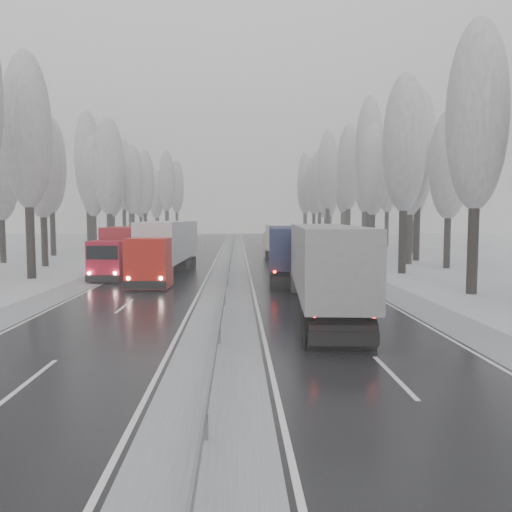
{
  "coord_description": "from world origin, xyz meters",
  "views": [
    {
      "loc": [
        0.67,
        -14.13,
        4.67
      ],
      "look_at": [
        1.88,
        17.75,
        2.2
      ],
      "focal_mm": 35.0,
      "sensor_mm": 36.0,
      "label": 1
    }
  ],
  "objects": [
    {
      "name": "box_truck_distant",
      "position": [
        7.52,
        77.74,
        1.37
      ],
      "size": [
        2.79,
        7.34,
        2.68
      ],
      "rotation": [
        0.0,
        0.0,
        -0.08
      ],
      "color": "silver",
      "rests_on": "ground"
    },
    {
      "name": "truck_red_red",
      "position": [
        -8.19,
        28.66,
        2.28
      ],
      "size": [
        3.37,
        15.35,
        3.91
      ],
      "rotation": [
        0.0,
        0.0,
        -0.06
      ],
      "color": "#AA0920",
      "rests_on": "ground"
    },
    {
      "name": "tree_58",
      "position": [
        -15.13,
        24.57,
        11.1
      ],
      "size": [
        3.6,
        3.6,
        17.21
      ],
      "color": "black",
      "rests_on": "ground"
    },
    {
      "name": "tree_75",
      "position": [
        -24.2,
        103.33,
        11.99
      ],
      "size": [
        3.6,
        3.6,
        18.6
      ],
      "color": "black",
      "rests_on": "ground"
    },
    {
      "name": "tree_66",
      "position": [
        -18.16,
        62.35,
        9.84
      ],
      "size": [
        3.6,
        3.6,
        15.23
      ],
      "color": "black",
      "rests_on": "ground"
    },
    {
      "name": "tree_36",
      "position": [
        17.04,
        106.16,
        13.02
      ],
      "size": [
        3.6,
        3.6,
        20.23
      ],
      "color": "black",
      "rests_on": "ground"
    },
    {
      "name": "tree_31",
      "position": [
        22.48,
        85.7,
        11.97
      ],
      "size": [
        3.6,
        3.6,
        18.58
      ],
      "color": "black",
      "rests_on": "ground"
    },
    {
      "name": "truck_grey_tarp",
      "position": [
        4.84,
        9.94,
        2.5
      ],
      "size": [
        3.87,
        16.85,
        4.29
      ],
      "rotation": [
        0.0,
        0.0,
        -0.08
      ],
      "color": "#4D4C51",
      "rests_on": "ground"
    },
    {
      "name": "tree_18",
      "position": [
        14.51,
        27.03,
        10.7
      ],
      "size": [
        3.6,
        3.6,
        16.58
      ],
      "color": "black",
      "rests_on": "ground"
    },
    {
      "name": "truck_cream_box",
      "position": [
        5.19,
        36.05,
        2.27
      ],
      "size": [
        2.97,
        15.26,
        3.89
      ],
      "rotation": [
        0.0,
        0.0,
        0.04
      ],
      "color": "#B2AE9D",
      "rests_on": "ground"
    },
    {
      "name": "tree_69",
      "position": [
        -21.42,
        73.11,
        12.46
      ],
      "size": [
        3.6,
        3.6,
        19.35
      ],
      "color": "black",
      "rests_on": "ground"
    },
    {
      "name": "tree_76",
      "position": [
        -14.05,
        108.72,
        11.95
      ],
      "size": [
        3.6,
        3.6,
        18.55
      ],
      "color": "black",
      "rests_on": "ground"
    },
    {
      "name": "ground",
      "position": [
        0.0,
        0.0,
        0.0
      ],
      "size": [
        260.0,
        260.0,
        0.0
      ],
      "primitive_type": "plane",
      "color": "silver",
      "rests_on": "ground"
    },
    {
      "name": "shoulder_right",
      "position": [
        10.2,
        30.0,
        0.02
      ],
      "size": [
        2.4,
        200.0,
        0.04
      ],
      "primitive_type": "cube",
      "color": "#A6A9AE",
      "rests_on": "ground"
    },
    {
      "name": "tree_64",
      "position": [
        -18.26,
        52.71,
        9.96
      ],
      "size": [
        3.6,
        3.6,
        15.42
      ],
      "color": "black",
      "rests_on": "ground"
    },
    {
      "name": "carriageway_left",
      "position": [
        -5.25,
        30.0,
        0.01
      ],
      "size": [
        7.5,
        200.0,
        0.03
      ],
      "primitive_type": "cube",
      "color": "black",
      "rests_on": "ground"
    },
    {
      "name": "tree_24",
      "position": [
        17.9,
        51.02,
        13.19
      ],
      "size": [
        3.6,
        3.6,
        20.49
      ],
      "color": "black",
      "rests_on": "ground"
    },
    {
      "name": "tree_20",
      "position": [
        17.9,
        35.17,
        10.14
      ],
      "size": [
        3.6,
        3.6,
        15.71
      ],
      "color": "black",
      "rests_on": "ground"
    },
    {
      "name": "tree_25",
      "position": [
        24.81,
        55.02,
        12.52
      ],
      "size": [
        3.6,
        3.6,
        19.44
      ],
      "color": "black",
      "rests_on": "ground"
    },
    {
      "name": "tree_34",
      "position": [
        15.73,
        96.32,
        11.37
      ],
      "size": [
        3.6,
        3.6,
        17.63
      ],
      "color": "black",
      "rests_on": "ground"
    },
    {
      "name": "tree_72",
      "position": [
        -18.93,
        88.54,
        9.76
      ],
      "size": [
        3.6,
        3.6,
        15.11
      ],
      "color": "black",
      "rests_on": "ground"
    },
    {
      "name": "tree_78",
      "position": [
        -17.56,
        115.31,
        12.59
      ],
      "size": [
        3.6,
        3.6,
        19.55
      ],
      "color": "black",
      "rests_on": "ground"
    },
    {
      "name": "tree_71",
      "position": [
        -21.09,
        83.19,
        12.63
      ],
      "size": [
        3.6,
        3.6,
        19.61
      ],
      "color": "black",
      "rests_on": "ground"
    },
    {
      "name": "tree_61",
      "position": [
        -23.52,
        38.2,
        9.02
      ],
      "size": [
        3.6,
        3.6,
        13.95
      ],
      "color": "black",
      "rests_on": "ground"
    },
    {
      "name": "tree_16",
      "position": [
        15.04,
        15.67,
        10.67
      ],
      "size": [
        3.6,
        3.6,
        16.53
      ],
      "color": "black",
      "rests_on": "ground"
    },
    {
      "name": "tree_21",
      "position": [
        20.12,
        39.17,
        12.0
      ],
      "size": [
        3.6,
        3.6,
        18.62
      ],
      "color": "black",
      "rests_on": "ground"
    },
    {
      "name": "tree_22",
      "position": [
        17.02,
        45.6,
        10.24
      ],
      "size": [
        3.6,
        3.6,
        15.86
      ],
      "color": "black",
      "rests_on": "ground"
    },
    {
      "name": "tree_74",
      "position": [
        -15.07,
        99.33,
        12.67
      ],
      "size": [
        3.6,
        3.6,
        19.68
      ],
      "color": "black",
      "rests_on": "ground"
    },
    {
      "name": "tree_79",
      "position": [
        -20.33,
        119.31,
        11.01
      ],
      "size": [
        3.6,
        3.6,
        17.07
      ],
      "color": "black",
      "rests_on": "ground"
    },
    {
      "name": "tree_35",
      "position": [
        24.94,
        100.32,
        11.77
      ],
      "size": [
        3.6,
        3.6,
        18.25
      ],
      "color": "black",
      "rests_on": "ground"
    },
    {
      "name": "tree_30",
      "position": [
        16.56,
        81.7,
        11.52
      ],
      "size": [
        3.6,
        3.6,
        17.86
      ],
      "color": "black",
      "rests_on": "ground"
    },
    {
      "name": "tree_28",
      "position": [
        16.34,
        71.95,
        12.64
      ],
      "size": [
        3.6,
        3.6,
        19.62
      ],
      "color": "black",
      "rests_on": "ground"
    },
    {
      "name": "carriageway_right",
      "position": [
        5.25,
        30.0,
        0.01
      ],
      "size": [
        7.5,
        200.0,
        0.03
      ],
      "primitive_type": "cube",
      "color": "black",
      "rests_on": "ground"
    },
    {
      "name": "shoulder_left",
      "position": [
        -10.2,
        30.0,
        0.02
      ],
      "size": [
        2.4,
        200.0,
        0.04
      ],
      "primitive_type": "cube",
      "color": "#A6A9AE",
      "rests_on": "ground"
    },
    {
      "name": "median_guardrail",
      "position": [
        0.0,
        29.99,
        0.6
      ],
      "size": [
        0.12,
        200.0,
        0.76
      ],
      "color": "slate",
      "rests_on": "ground"
    },
    {
      "name": "tree_67",
      "position": [
        -19.54,
        66.35,
        11.03
      ],
      "size": [
        3.6,
        3.6,
        17.09
      ],
      "color": "black",
      "rests_on": "ground"
    },
    {
      "name": "tree_38",
      "position": [
        18.73,
        116.73,
        11.59
      ],
      "size": [
        3.6,
        3.6,
        17.97
      ],
      "color": "black",
      "rests_on": "ground"
    },
    {
      "name": "tree_73",
      "position": [
        -21.82,
        92.54,
        11.11
      ],
      "size": [
        3.6,
        3.6,
        17.22
      ],
      "color": "black",
      "rests_on": "ground"
    },
    {
      "name": "tree_70",
      "position": [
        -16.33,
        79.19,
        11.03
      ],
      "size": [
        3.6,
        3.6,
        17.09
      ],
      "color": "black",
      "rests_on": "ground"
    },
    {
      "name": "tree_77",
      "position": [
        -19.66,
        112.72,
        9.26
      ],
      "size": [
        3.6,
        3.6,
        14.32
      ],
      "color": "black",
      "rests_on": "ground"
    },
    {
      "name": "tree_23",
      "position": [
        23.31,
        49.6,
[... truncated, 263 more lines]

